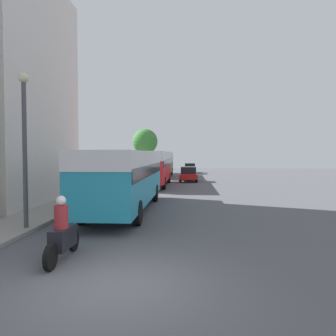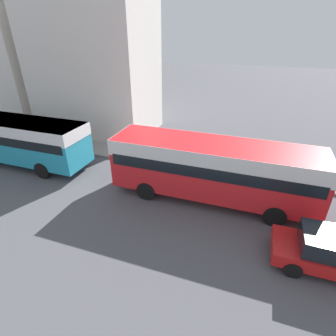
# 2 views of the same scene
# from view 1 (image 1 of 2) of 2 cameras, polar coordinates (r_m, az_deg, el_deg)

# --- Properties ---
(ground_plane) EXTENTS (120.00, 120.00, 0.00)m
(ground_plane) POSITION_cam_1_polar(r_m,az_deg,el_deg) (7.48, -9.23, -19.65)
(ground_plane) COLOR #515156
(building_midblock) EXTENTS (5.87, 9.14, 12.79)m
(building_midblock) POSITION_cam_1_polar(r_m,az_deg,el_deg) (21.19, -27.28, 11.88)
(building_midblock) COLOR silver
(building_midblock) RESTS_ON ground_plane
(bus_lead) EXTENTS (2.49, 10.72, 2.96)m
(bus_lead) POSITION_cam_1_polar(r_m,az_deg,el_deg) (16.34, -7.33, -0.71)
(bus_lead) COLOR teal
(bus_lead) RESTS_ON ground_plane
(bus_following) EXTENTS (2.64, 10.05, 3.06)m
(bus_following) POSITION_cam_1_polar(r_m,az_deg,el_deg) (29.23, -2.54, 0.79)
(bus_following) COLOR red
(bus_following) RESTS_ON ground_plane
(bus_third_in_line) EXTENTS (2.63, 9.70, 3.09)m
(bus_third_in_line) POSITION_cam_1_polar(r_m,az_deg,el_deg) (41.23, -1.23, 1.28)
(bus_third_in_line) COLOR #2D8447
(bus_third_in_line) RESTS_ON ground_plane
(motorcycle_behind_lead) EXTENTS (0.39, 2.24, 1.73)m
(motorcycle_behind_lead) POSITION_cam_1_polar(r_m,az_deg,el_deg) (9.24, -17.92, -11.00)
(motorcycle_behind_lead) COLOR black
(motorcycle_behind_lead) RESTS_ON ground_plane
(car_crossing) EXTENTS (1.83, 3.98, 1.52)m
(car_crossing) POSITION_cam_1_polar(r_m,az_deg,el_deg) (34.04, 3.58, -1.02)
(car_crossing) COLOR red
(car_crossing) RESTS_ON ground_plane
(car_far_curb) EXTENTS (1.80, 3.98, 1.45)m
(car_far_curb) POSITION_cam_1_polar(r_m,az_deg,el_deg) (50.15, 3.84, 0.04)
(car_far_curb) COLOR slate
(car_far_curb) RESTS_ON ground_plane
(pedestrian_near_curb) EXTENTS (0.39, 0.39, 1.80)m
(pedestrian_near_curb) POSITION_cam_1_polar(r_m,az_deg,el_deg) (41.71, -6.14, -0.01)
(pedestrian_near_curb) COLOR #232838
(pedestrian_near_curb) RESTS_ON sidewalk
(street_tree) EXTENTS (3.82, 3.82, 6.55)m
(street_tree) POSITION_cam_1_polar(r_m,az_deg,el_deg) (50.15, -4.01, 4.62)
(street_tree) COLOR brown
(street_tree) RESTS_ON sidewalk
(lamp_post) EXTENTS (0.36, 0.36, 5.57)m
(lamp_post) POSITION_cam_1_polar(r_m,az_deg,el_deg) (12.89, -23.71, 5.21)
(lamp_post) COLOR #47474C
(lamp_post) RESTS_ON sidewalk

